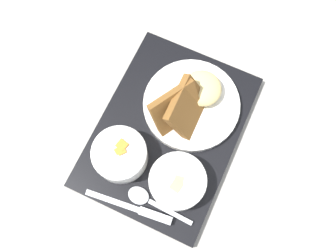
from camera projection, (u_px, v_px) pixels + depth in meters
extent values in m
plane|color=#ADA89E|center=(168.00, 132.00, 0.80)|extent=(4.00, 4.00, 0.00)
cube|color=black|center=(168.00, 131.00, 0.79)|extent=(0.41, 0.31, 0.02)
cylinder|color=white|center=(120.00, 155.00, 0.73)|extent=(0.11, 0.11, 0.06)
torus|color=white|center=(119.00, 152.00, 0.71)|extent=(0.11, 0.11, 0.01)
cylinder|color=#A8D184|center=(121.00, 157.00, 0.71)|extent=(0.05, 0.05, 0.01)
cylinder|color=#A8D184|center=(117.00, 163.00, 0.71)|extent=(0.04, 0.04, 0.01)
cylinder|color=#A8D184|center=(119.00, 153.00, 0.72)|extent=(0.05, 0.05, 0.02)
cylinder|color=#A8D184|center=(116.00, 156.00, 0.71)|extent=(0.05, 0.05, 0.01)
cube|color=orange|center=(118.00, 151.00, 0.71)|extent=(0.02, 0.02, 0.01)
cube|color=orange|center=(122.00, 146.00, 0.71)|extent=(0.02, 0.02, 0.01)
cube|color=orange|center=(122.00, 151.00, 0.71)|extent=(0.02, 0.02, 0.02)
cylinder|color=white|center=(178.00, 182.00, 0.72)|extent=(0.12, 0.12, 0.05)
torus|color=white|center=(178.00, 180.00, 0.70)|extent=(0.12, 0.12, 0.01)
cylinder|color=#939E56|center=(178.00, 181.00, 0.71)|extent=(0.10, 0.10, 0.03)
cube|color=#B2C170|center=(179.00, 181.00, 0.70)|extent=(0.02, 0.02, 0.01)
cube|color=#B2C170|center=(176.00, 186.00, 0.70)|extent=(0.03, 0.03, 0.02)
cylinder|color=white|center=(191.00, 105.00, 0.79)|extent=(0.21, 0.21, 0.02)
ellipsoid|color=#E5CC7F|center=(202.00, 88.00, 0.77)|extent=(0.10, 0.11, 0.04)
cube|color=brown|center=(177.00, 111.00, 0.74)|extent=(0.12, 0.11, 0.10)
cube|color=brown|center=(188.00, 109.00, 0.74)|extent=(0.11, 0.07, 0.10)
cube|color=silver|center=(113.00, 201.00, 0.73)|extent=(0.02, 0.12, 0.00)
cube|color=silver|center=(155.00, 216.00, 0.72)|extent=(0.02, 0.07, 0.02)
ellipsoid|color=silver|center=(139.00, 196.00, 0.73)|extent=(0.04, 0.05, 0.01)
cube|color=silver|center=(170.00, 212.00, 0.72)|extent=(0.02, 0.10, 0.01)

